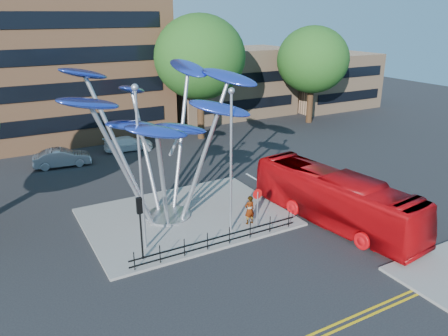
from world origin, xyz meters
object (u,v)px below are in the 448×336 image
street_lamp_right (231,149)px  parked_car_right (129,143)px  parked_car_mid (62,158)px  pedestrian (250,210)px  tree_right (200,57)px  tree_far (313,60)px  street_lamp_left (139,156)px  no_entry_sign_island (257,202)px  leaf_sculpture (160,109)px  red_bus (335,198)px  traffic_light_island (140,215)px

street_lamp_right → parked_car_right: (-0.21, 18.58, -4.45)m
parked_car_mid → pedestrian: bearing=-148.3°
parked_car_right → tree_right: bearing=-85.5°
tree_right → tree_far: tree_right is taller
street_lamp_left → street_lamp_right: size_ratio=1.06×
tree_far → tree_right: bearing=-180.0°
no_entry_sign_island → parked_car_mid: size_ratio=0.54×
tree_far → street_lamp_right: size_ratio=1.30×
leaf_sculpture → parked_car_mid: 15.04m
leaf_sculpture → no_entry_sign_island: bearing=-45.7°
tree_right → leaf_sculpture: size_ratio=0.95×
tree_right → parked_car_right: tree_right is taller
tree_far → parked_car_mid: tree_far is taller
street_lamp_left → no_entry_sign_island: size_ratio=3.59×
parked_car_mid → parked_car_right: size_ratio=1.02×
leaf_sculpture → red_bus: size_ratio=1.11×
pedestrian → parked_car_mid: 18.43m
no_entry_sign_island → parked_car_mid: 19.11m
tree_right → tree_far: size_ratio=1.12×
tree_far → parked_car_right: tree_far is taller
no_entry_sign_island → parked_car_right: (-1.71, 19.07, -1.17)m
tree_far → street_lamp_right: bearing=-138.5°
tree_far → leaf_sculpture: bearing=-147.5°
parked_car_right → red_bus: bearing=-161.5°
tree_right → parked_car_right: (-7.71, -0.42, -7.39)m
street_lamp_left → street_lamp_right: 5.03m
street_lamp_right → red_bus: bearing=-17.6°
tree_right → leaf_sculpture: (-10.07, -15.32, -1.16)m
leaf_sculpture → traffic_light_island: bearing=-125.0°
pedestrian → tree_far: bearing=-136.3°
street_lamp_right → pedestrian: (1.41, 0.19, -4.05)m
street_lamp_right → tree_far: bearing=41.5°
leaf_sculpture → parked_car_mid: bearing=106.3°
leaf_sculpture → street_lamp_right: (2.57, -3.68, -1.78)m
tree_far → leaf_sculpture: (-24.07, -15.32, -0.23)m
traffic_light_island → no_entry_sign_island: bearing=0.1°
leaf_sculpture → street_lamp_left: bearing=-127.4°
tree_far → parked_car_right: bearing=-178.9°
street_lamp_right → street_lamp_left: bearing=174.3°
tree_right → red_bus: bearing=-93.8°
no_entry_sign_island → parked_car_right: no_entry_sign_island is taller
tree_right → street_lamp_left: (-12.50, -18.50, -2.68)m
street_lamp_right → no_entry_sign_island: (1.50, -0.48, -3.28)m
traffic_light_island → leaf_sculpture: bearing=55.0°
tree_far → traffic_light_island: bearing=-144.2°
street_lamp_left → no_entry_sign_island: street_lamp_left is taller
tree_right → tree_far: (14.00, 0.00, -0.93)m
red_bus → parked_car_mid: 22.61m
no_entry_sign_island → street_lamp_left: bearing=171.4°
tree_right → red_bus: (-1.40, -20.93, -6.44)m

